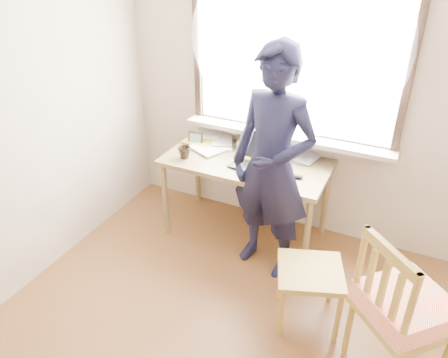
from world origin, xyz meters
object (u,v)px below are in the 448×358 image
at_px(desk, 246,169).
at_px(laptop, 257,158).
at_px(person, 272,166).
at_px(work_chair, 310,277).
at_px(side_chair, 403,308).
at_px(mug_white, 243,145).
at_px(mug_dark, 184,153).

xyz_separation_m(desk, laptop, (0.11, -0.03, 0.14)).
distance_m(laptop, person, 0.38).
relative_size(work_chair, side_chair, 0.54).
bearing_deg(work_chair, desk, 136.86).
height_order(desk, work_chair, desk).
xyz_separation_m(mug_white, work_chair, (0.93, -0.94, -0.42)).
xyz_separation_m(laptop, person, (0.23, -0.28, 0.11)).
xyz_separation_m(mug_dark, person, (0.84, -0.13, 0.12)).
relative_size(desk, person, 0.76).
height_order(mug_white, side_chair, side_chair).
relative_size(desk, side_chair, 1.36).
height_order(laptop, person, person).
bearing_deg(desk, laptop, -14.55).
bearing_deg(desk, work_chair, -43.14).
xyz_separation_m(side_chair, person, (-1.07, 0.64, 0.38)).
distance_m(mug_white, work_chair, 1.39).
relative_size(desk, mug_dark, 12.78).
bearing_deg(mug_dark, mug_white, 43.55).
height_order(desk, side_chair, side_chair).
height_order(mug_white, person, person).
xyz_separation_m(laptop, side_chair, (1.30, -0.92, -0.27)).
distance_m(desk, work_chair, 1.15).
distance_m(mug_white, mug_dark, 0.53).
xyz_separation_m(work_chair, side_chair, (0.60, -0.19, 0.16)).
bearing_deg(laptop, work_chair, -46.11).
distance_m(desk, laptop, 0.18).
height_order(desk, mug_dark, mug_dark).
bearing_deg(side_chair, mug_white, 143.38).
xyz_separation_m(desk, mug_dark, (-0.50, -0.19, 0.13)).
height_order(laptop, mug_white, laptop).
distance_m(desk, mug_dark, 0.55).
bearing_deg(side_chair, work_chair, 162.23).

